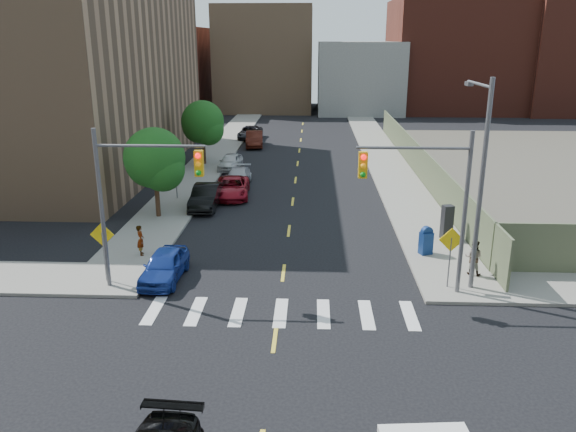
# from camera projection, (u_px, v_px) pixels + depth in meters

# --- Properties ---
(ground) EXTENTS (160.00, 160.00, 0.00)m
(ground) POSITION_uv_depth(u_px,v_px,m) (271.00, 369.00, 18.49)
(ground) COLOR black
(ground) RESTS_ON ground
(sidewalk_nw) EXTENTS (3.50, 73.00, 0.15)m
(sidewalk_nw) POSITION_uv_depth(u_px,v_px,m) (226.00, 143.00, 58.32)
(sidewalk_nw) COLOR gray
(sidewalk_nw) RESTS_ON ground
(sidewalk_ne) EXTENTS (3.50, 73.00, 0.15)m
(sidewalk_ne) POSITION_uv_depth(u_px,v_px,m) (375.00, 144.00, 57.67)
(sidewalk_ne) COLOR gray
(sidewalk_ne) RESTS_ON ground
(fence_north) EXTENTS (0.12, 44.00, 2.50)m
(fence_north) POSITION_uv_depth(u_px,v_px,m) (417.00, 160.00, 44.38)
(fence_north) COLOR #5C6345
(fence_north) RESTS_ON ground
(building_nw) EXTENTS (22.00, 30.00, 16.00)m
(building_nw) POSITION_uv_depth(u_px,v_px,m) (27.00, 70.00, 45.57)
(building_nw) COLOR #8C6B4C
(building_nw) RESTS_ON ground
(bg_bldg_west) EXTENTS (14.00, 18.00, 12.00)m
(bg_bldg_west) POSITION_uv_depth(u_px,v_px,m) (159.00, 69.00, 84.28)
(bg_bldg_west) COLOR #592319
(bg_bldg_west) RESTS_ON ground
(bg_bldg_midwest) EXTENTS (14.00, 16.00, 15.00)m
(bg_bldg_midwest) POSITION_uv_depth(u_px,v_px,m) (266.00, 59.00, 85.05)
(bg_bldg_midwest) COLOR #8C6B4C
(bg_bldg_midwest) RESTS_ON ground
(bg_bldg_center) EXTENTS (12.00, 16.00, 10.00)m
(bg_bldg_center) POSITION_uv_depth(u_px,v_px,m) (359.00, 77.00, 83.31)
(bg_bldg_center) COLOR gray
(bg_bldg_center) RESTS_ON ground
(bg_bldg_east) EXTENTS (18.00, 18.00, 16.00)m
(bg_bldg_east) POSITION_uv_depth(u_px,v_px,m) (452.00, 56.00, 83.73)
(bg_bldg_east) COLOR #592319
(bg_bldg_east) RESTS_ON ground
(bg_bldg_fareast) EXTENTS (14.00, 16.00, 18.00)m
(bg_bldg_fareast) POSITION_uv_depth(u_px,v_px,m) (568.00, 49.00, 80.85)
(bg_bldg_fareast) COLOR #592319
(bg_bldg_fareast) RESTS_ON ground
(signal_nw) EXTENTS (4.59, 0.30, 7.00)m
(signal_nw) POSITION_uv_depth(u_px,v_px,m) (136.00, 188.00, 23.09)
(signal_nw) COLOR #59595E
(signal_nw) RESTS_ON ground
(signal_ne) EXTENTS (4.59, 0.30, 7.00)m
(signal_ne) POSITION_uv_depth(u_px,v_px,m) (429.00, 192.00, 22.59)
(signal_ne) COLOR #59595E
(signal_ne) RESTS_ON ground
(streetlight_ne) EXTENTS (0.25, 3.70, 9.00)m
(streetlight_ne) POSITION_uv_depth(u_px,v_px,m) (480.00, 170.00, 23.14)
(streetlight_ne) COLOR #59595E
(streetlight_ne) RESTS_ON ground
(warn_sign_nw) EXTENTS (1.06, 0.06, 2.83)m
(warn_sign_nw) POSITION_uv_depth(u_px,v_px,m) (103.00, 241.00, 24.41)
(warn_sign_nw) COLOR #59595E
(warn_sign_nw) RESTS_ON ground
(warn_sign_ne) EXTENTS (1.06, 0.06, 2.83)m
(warn_sign_ne) POSITION_uv_depth(u_px,v_px,m) (451.00, 247.00, 23.78)
(warn_sign_ne) COLOR #59595E
(warn_sign_ne) RESTS_ON ground
(warn_sign_midwest) EXTENTS (1.06, 0.06, 2.83)m
(warn_sign_midwest) POSITION_uv_depth(u_px,v_px,m) (176.00, 171.00, 37.26)
(warn_sign_midwest) COLOR #59595E
(warn_sign_midwest) RESTS_ON ground
(tree_west_near) EXTENTS (3.66, 3.64, 5.52)m
(tree_west_near) POSITION_uv_depth(u_px,v_px,m) (155.00, 162.00, 33.06)
(tree_west_near) COLOR #332114
(tree_west_near) RESTS_ON ground
(tree_west_far) EXTENTS (3.66, 3.64, 5.52)m
(tree_west_far) POSITION_uv_depth(u_px,v_px,m) (203.00, 125.00, 47.35)
(tree_west_far) COLOR #332114
(tree_west_far) RESTS_ON ground
(parked_car_blue) EXTENTS (1.72, 4.03, 1.36)m
(parked_car_blue) POSITION_uv_depth(u_px,v_px,m) (164.00, 266.00, 25.18)
(parked_car_blue) COLOR navy
(parked_car_blue) RESTS_ON ground
(parked_car_black) EXTENTS (1.59, 4.55, 1.50)m
(parked_car_black) POSITION_uv_depth(u_px,v_px,m) (206.00, 197.00, 35.94)
(parked_car_black) COLOR black
(parked_car_black) RESTS_ON ground
(parked_car_red) EXTENTS (2.58, 5.01, 1.35)m
(parked_car_red) POSITION_uv_depth(u_px,v_px,m) (232.00, 187.00, 38.43)
(parked_car_red) COLOR maroon
(parked_car_red) RESTS_ON ground
(parked_car_silver) EXTENTS (1.77, 4.35, 1.26)m
(parked_car_silver) POSITION_uv_depth(u_px,v_px,m) (238.00, 177.00, 41.44)
(parked_car_silver) COLOR #AAACB2
(parked_car_silver) RESTS_ON ground
(parked_car_white) EXTENTS (1.93, 4.08, 1.35)m
(parked_car_white) POSITION_uv_depth(u_px,v_px,m) (230.00, 162.00, 46.42)
(parked_car_white) COLOR silver
(parked_car_white) RESTS_ON ground
(parked_car_maroon) EXTENTS (2.07, 4.87, 1.56)m
(parked_car_maroon) POSITION_uv_depth(u_px,v_px,m) (254.00, 139.00, 56.47)
(parked_car_maroon) COLOR #3C130C
(parked_car_maroon) RESTS_ON ground
(parked_car_grey) EXTENTS (2.45, 5.03, 1.38)m
(parked_car_grey) POSITION_uv_depth(u_px,v_px,m) (250.00, 133.00, 60.74)
(parked_car_grey) COLOR black
(parked_car_grey) RESTS_ON ground
(mailbox) EXTENTS (0.71, 0.64, 1.44)m
(mailbox) POSITION_uv_depth(u_px,v_px,m) (426.00, 241.00, 27.82)
(mailbox) COLOR navy
(mailbox) RESTS_ON sidewalk_ne
(payphone) EXTENTS (0.65, 0.58, 1.85)m
(payphone) POSITION_uv_depth(u_px,v_px,m) (447.00, 222.00, 29.89)
(payphone) COLOR black
(payphone) RESTS_ON sidewalk_ne
(pedestrian_west) EXTENTS (0.53, 0.65, 1.53)m
(pedestrian_west) POSITION_uv_depth(u_px,v_px,m) (141.00, 240.00, 27.69)
(pedestrian_west) COLOR gray
(pedestrian_west) RESTS_ON sidewalk_nw
(pedestrian_east) EXTENTS (0.98, 0.89, 1.64)m
(pedestrian_east) POSITION_uv_depth(u_px,v_px,m) (473.00, 257.00, 25.36)
(pedestrian_east) COLOR gray
(pedestrian_east) RESTS_ON sidewalk_ne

